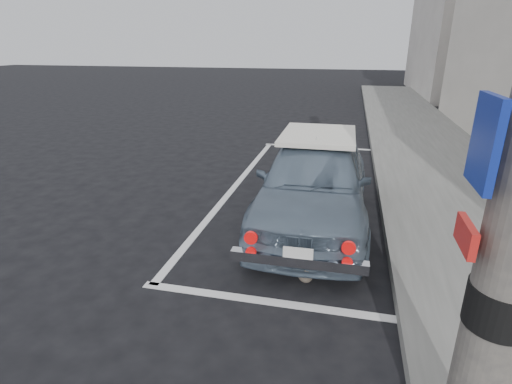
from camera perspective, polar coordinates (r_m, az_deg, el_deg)
ground at (r=5.00m, az=-2.45°, el=-11.41°), size 80.00×80.00×0.00m
sidewalk at (r=6.91m, az=29.16°, el=-4.04°), size 2.80×40.00×0.15m
building_far at (r=24.67m, az=27.22°, el=21.69°), size 3.50×10.00×8.00m
pline_rear at (r=4.50m, az=2.18°, el=-15.43°), size 3.00×0.12×0.01m
pline_front at (r=10.92m, az=9.24°, el=6.34°), size 3.00×0.12×0.01m
pline_side at (r=7.83m, az=-3.00°, el=0.85°), size 0.12×7.00×0.01m
retro_coupe at (r=6.16m, az=8.33°, el=1.81°), size 1.64×4.01×1.36m
cat at (r=4.82m, az=7.08°, el=-11.45°), size 0.26×0.41×0.23m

